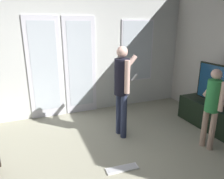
# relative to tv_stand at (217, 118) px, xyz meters

# --- Properties ---
(wall_back_with_doors) EXTENTS (6.31, 0.09, 2.80)m
(wall_back_with_doors) POSITION_rel_tv_stand_xyz_m (-2.66, 1.81, 1.12)
(wall_back_with_doors) COLOR silver
(wall_back_with_doors) RESTS_ON ground_plane
(tv_stand) EXTENTS (0.49, 1.51, 0.47)m
(tv_stand) POSITION_rel_tv_stand_xyz_m (0.00, 0.00, 0.00)
(tv_stand) COLOR black
(tv_stand) RESTS_ON ground_plane
(flat_screen_tv) EXTENTS (0.08, 1.06, 0.73)m
(flat_screen_tv) POSITION_rel_tv_stand_xyz_m (-0.00, 0.00, 0.60)
(flat_screen_tv) COLOR black
(flat_screen_tv) RESTS_ON tv_stand
(person_adult) EXTENTS (0.53, 0.45, 1.54)m
(person_adult) POSITION_rel_tv_stand_xyz_m (-1.69, 0.47, 0.69)
(person_adult) COLOR #2F3754
(person_adult) RESTS_ON ground_plane
(person_child) EXTENTS (0.47, 0.40, 1.26)m
(person_child) POSITION_rel_tv_stand_xyz_m (-0.60, -0.38, 0.52)
(person_child) COLOR tan
(person_child) RESTS_ON ground_plane
(loose_keyboard) EXTENTS (0.45, 0.16, 0.02)m
(loose_keyboard) POSITION_rel_tv_stand_xyz_m (-2.07, -0.38, -0.23)
(loose_keyboard) COLOR white
(loose_keyboard) RESTS_ON ground_plane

